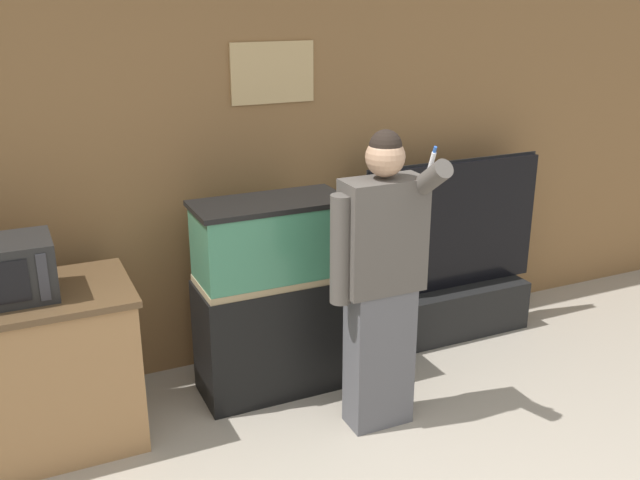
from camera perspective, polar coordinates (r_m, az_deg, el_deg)
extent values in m
cube|color=brown|center=(4.55, -6.17, 5.87)|extent=(10.00, 0.06, 2.60)
cube|color=tan|center=(4.48, -3.81, 13.21)|extent=(0.54, 0.02, 0.37)
cube|color=black|center=(3.86, -24.01, -2.22)|extent=(0.48, 0.36, 0.30)
cube|color=#2D2D33|center=(3.69, -21.26, -2.81)|extent=(0.05, 0.01, 0.24)
cube|color=black|center=(4.41, -3.80, -7.58)|extent=(0.90, 0.42, 0.72)
cube|color=#937F5B|center=(4.25, -3.91, -3.01)|extent=(0.87, 0.41, 0.04)
cube|color=#387556|center=(4.17, -3.99, -0.11)|extent=(0.86, 0.41, 0.48)
cube|color=black|center=(4.10, -4.06, 2.96)|extent=(0.90, 0.42, 0.03)
cube|color=black|center=(5.25, 10.25, -5.43)|extent=(1.13, 0.40, 0.35)
cube|color=black|center=(5.03, 10.67, 1.07)|extent=(1.33, 0.05, 0.90)
cube|color=black|center=(5.05, 10.49, 1.17)|extent=(1.36, 0.01, 0.93)
cube|color=#515156|center=(4.05, 4.75, -9.31)|extent=(0.36, 0.20, 0.82)
cube|color=#4C4742|center=(3.76, 5.05, 0.36)|extent=(0.45, 0.21, 0.62)
sphere|color=tan|center=(3.65, 5.24, 6.63)|extent=(0.21, 0.21, 0.21)
sphere|color=black|center=(3.64, 5.27, 7.50)|extent=(0.17, 0.17, 0.17)
cylinder|color=#4C4742|center=(3.67, 1.70, -0.79)|extent=(0.12, 0.12, 0.59)
cylinder|color=#4C4742|center=(3.66, 8.66, 4.72)|extent=(0.10, 0.32, 0.27)
cylinder|color=white|center=(3.62, 8.92, 6.18)|extent=(0.02, 0.06, 0.11)
cylinder|color=#2856B2|center=(3.59, 9.14, 7.05)|extent=(0.02, 0.03, 0.05)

